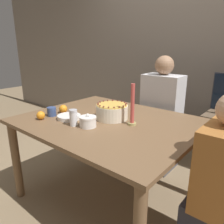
% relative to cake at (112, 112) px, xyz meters
% --- Properties ---
extents(ground_plane, '(12.00, 12.00, 0.00)m').
position_rel_cake_xyz_m(ground_plane, '(-0.00, -0.04, -0.81)').
color(ground_plane, '#8C7556').
extents(wall_behind, '(8.00, 0.05, 2.60)m').
position_rel_cake_xyz_m(wall_behind, '(-0.00, 1.36, 0.49)').
color(wall_behind, slate).
rests_on(wall_behind, ground_plane).
extents(dining_table, '(1.41, 1.13, 0.75)m').
position_rel_cake_xyz_m(dining_table, '(-0.00, -0.04, -0.16)').
color(dining_table, brown).
rests_on(dining_table, ground_plane).
extents(cake, '(0.26, 0.26, 0.14)m').
position_rel_cake_xyz_m(cake, '(0.00, 0.00, 0.00)').
color(cake, '#EFE5CC').
rests_on(cake, dining_table).
extents(sugar_bowl, '(0.13, 0.13, 0.10)m').
position_rel_cake_xyz_m(sugar_bowl, '(-0.02, -0.26, -0.02)').
color(sugar_bowl, white).
rests_on(sugar_bowl, dining_table).
extents(sugar_shaker, '(0.06, 0.06, 0.13)m').
position_rel_cake_xyz_m(sugar_shaker, '(-0.12, -0.31, 0.00)').
color(sugar_shaker, white).
rests_on(sugar_shaker, dining_table).
extents(plate_stack, '(0.19, 0.19, 0.03)m').
position_rel_cake_xyz_m(plate_stack, '(-0.27, -0.23, -0.05)').
color(plate_stack, white).
rests_on(plate_stack, dining_table).
extents(candle, '(0.07, 0.07, 0.32)m').
position_rel_cake_xyz_m(candle, '(0.21, -0.02, 0.07)').
color(candle, tan).
rests_on(candle, dining_table).
extents(cup, '(0.08, 0.08, 0.08)m').
position_rel_cake_xyz_m(cup, '(-0.45, -0.28, -0.02)').
color(cup, '#384C7F').
rests_on(cup, dining_table).
extents(orange_fruit_0, '(0.07, 0.07, 0.07)m').
position_rel_cake_xyz_m(orange_fruit_0, '(-0.44, -0.16, -0.02)').
color(orange_fruit_0, orange).
rests_on(orange_fruit_0, dining_table).
extents(orange_fruit_1, '(0.07, 0.07, 0.07)m').
position_rel_cake_xyz_m(orange_fruit_1, '(-0.44, -0.39, -0.03)').
color(orange_fruit_1, orange).
rests_on(orange_fruit_1, dining_table).
extents(person_man_blue_shirt, '(0.40, 0.34, 1.24)m').
position_rel_cake_xyz_m(person_man_blue_shirt, '(0.08, 0.72, -0.27)').
color(person_man_blue_shirt, '#595960').
rests_on(person_man_blue_shirt, ground_plane).
extents(person_woman_floral, '(0.34, 0.40, 1.11)m').
position_rel_cake_xyz_m(person_woman_floral, '(0.90, -0.11, -0.33)').
color(person_woman_floral, '#2D2D38').
rests_on(person_woman_floral, ground_plane).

